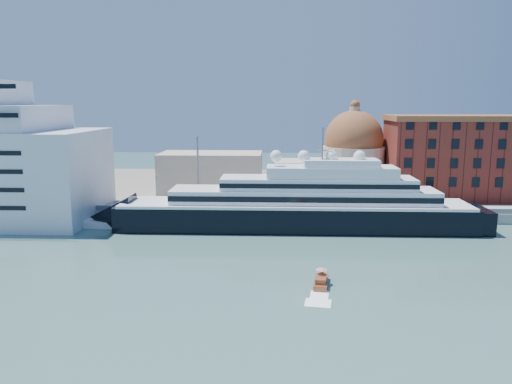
{
  "coord_description": "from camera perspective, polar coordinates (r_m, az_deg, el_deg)",
  "views": [
    {
      "loc": [
        -0.51,
        -88.95,
        28.6
      ],
      "look_at": [
        -4.95,
        18.0,
        9.42
      ],
      "focal_mm": 35.0,
      "sensor_mm": 36.0,
      "label": 1
    }
  ],
  "objects": [
    {
      "name": "quay_fence",
      "position": [
        121.16,
        2.57,
        -2.0
      ],
      "size": [
        180.0,
        0.1,
        1.2
      ],
      "primitive_type": "cube",
      "color": "slate",
      "rests_on": "quay"
    },
    {
      "name": "ground",
      "position": [
        93.43,
        2.6,
        -7.68
      ],
      "size": [
        400.0,
        400.0,
        0.0
      ],
      "primitive_type": "plane",
      "color": "#3B6764",
      "rests_on": "ground"
    },
    {
      "name": "quay",
      "position": [
        125.95,
        2.56,
        -2.39
      ],
      "size": [
        180.0,
        10.0,
        2.5
      ],
      "primitive_type": "cube",
      "color": "gray",
      "rests_on": "ground"
    },
    {
      "name": "lamp_posts",
      "position": [
        123.26,
        -3.31,
        1.39
      ],
      "size": [
        120.8,
        2.4,
        18.0
      ],
      "color": "slate",
      "rests_on": "quay"
    },
    {
      "name": "church",
      "position": [
        147.89,
        5.04,
        3.25
      ],
      "size": [
        66.0,
        18.0,
        25.5
      ],
      "color": "beige",
      "rests_on": "land"
    },
    {
      "name": "land",
      "position": [
        166.25,
        2.52,
        0.59
      ],
      "size": [
        260.0,
        72.0,
        2.0
      ],
      "primitive_type": "cube",
      "color": "slate",
      "rests_on": "ground"
    },
    {
      "name": "service_barge",
      "position": [
        122.03,
        -16.92,
        -3.43
      ],
      "size": [
        13.53,
        5.18,
        2.99
      ],
      "rotation": [
        0.0,
        0.0,
        -0.06
      ],
      "color": "white",
      "rests_on": "ground"
    },
    {
      "name": "water_taxi",
      "position": [
        80.95,
        7.45,
        -10.08
      ],
      "size": [
        2.99,
        6.52,
        2.98
      ],
      "rotation": [
        0.0,
        0.0,
        -0.15
      ],
      "color": "brown",
      "rests_on": "ground"
    },
    {
      "name": "warehouse",
      "position": [
        151.14,
        22.75,
        3.75
      ],
      "size": [
        43.0,
        19.0,
        23.25
      ],
      "color": "maroon",
      "rests_on": "land"
    },
    {
      "name": "superyacht",
      "position": [
        114.48,
        3.1,
        -1.91
      ],
      "size": [
        91.17,
        12.64,
        27.25
      ],
      "color": "black",
      "rests_on": "ground"
    }
  ]
}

